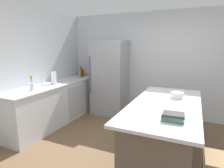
{
  "coord_description": "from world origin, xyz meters",
  "views": [
    {
      "loc": [
        0.82,
        -2.47,
        1.75
      ],
      "look_at": [
        -0.71,
        0.93,
        1.0
      ],
      "focal_mm": 29.66,
      "sensor_mm": 36.0,
      "label": 1
    }
  ],
  "objects_px": {
    "kitchen_island": "(164,132)",
    "paper_towel_roll": "(54,78)",
    "hot_sauce_bottle": "(83,73)",
    "olive_oil_bottle": "(80,73)",
    "whiskey_bottle": "(81,73)",
    "flower_vase": "(32,86)",
    "syrup_bottle": "(82,72)",
    "refrigerator": "(110,78)",
    "cookbook_stack": "(173,117)",
    "mixing_bowl": "(177,95)",
    "sink_faucet": "(42,79)"
  },
  "relations": [
    {
      "from": "sink_faucet",
      "to": "flower_vase",
      "type": "relative_size",
      "value": 1.04
    },
    {
      "from": "flower_vase",
      "to": "mixing_bowl",
      "type": "xyz_separation_m",
      "value": [
        2.61,
        0.55,
        -0.04
      ]
    },
    {
      "from": "syrup_bottle",
      "to": "mixing_bowl",
      "type": "bearing_deg",
      "value": -26.71
    },
    {
      "from": "whiskey_bottle",
      "to": "cookbook_stack",
      "type": "relative_size",
      "value": 1.16
    },
    {
      "from": "syrup_bottle",
      "to": "mixing_bowl",
      "type": "relative_size",
      "value": 1.24
    },
    {
      "from": "kitchen_island",
      "to": "sink_faucet",
      "type": "distance_m",
      "value": 2.67
    },
    {
      "from": "olive_oil_bottle",
      "to": "whiskey_bottle",
      "type": "bearing_deg",
      "value": 114.52
    },
    {
      "from": "hot_sauce_bottle",
      "to": "whiskey_bottle",
      "type": "distance_m",
      "value": 0.1
    },
    {
      "from": "flower_vase",
      "to": "whiskey_bottle",
      "type": "distance_m",
      "value": 1.75
    },
    {
      "from": "paper_towel_roll",
      "to": "mixing_bowl",
      "type": "bearing_deg",
      "value": -2.73
    },
    {
      "from": "sink_faucet",
      "to": "kitchen_island",
      "type": "bearing_deg",
      "value": -4.46
    },
    {
      "from": "syrup_bottle",
      "to": "cookbook_stack",
      "type": "xyz_separation_m",
      "value": [
        2.79,
        -2.38,
        -0.05
      ]
    },
    {
      "from": "flower_vase",
      "to": "olive_oil_bottle",
      "type": "relative_size",
      "value": 0.92
    },
    {
      "from": "paper_towel_roll",
      "to": "hot_sauce_bottle",
      "type": "relative_size",
      "value": 1.3
    },
    {
      "from": "paper_towel_roll",
      "to": "mixing_bowl",
      "type": "relative_size",
      "value": 1.55
    },
    {
      "from": "paper_towel_roll",
      "to": "olive_oil_bottle",
      "type": "distance_m",
      "value": 0.97
    },
    {
      "from": "paper_towel_roll",
      "to": "hot_sauce_bottle",
      "type": "distance_m",
      "value": 1.17
    },
    {
      "from": "whiskey_bottle",
      "to": "syrup_bottle",
      "type": "bearing_deg",
      "value": 115.86
    },
    {
      "from": "sink_faucet",
      "to": "syrup_bottle",
      "type": "bearing_deg",
      "value": 90.86
    },
    {
      "from": "hot_sauce_bottle",
      "to": "olive_oil_bottle",
      "type": "distance_m",
      "value": 0.21
    },
    {
      "from": "kitchen_island",
      "to": "sink_faucet",
      "type": "bearing_deg",
      "value": 175.54
    },
    {
      "from": "kitchen_island",
      "to": "flower_vase",
      "type": "height_order",
      "value": "flower_vase"
    },
    {
      "from": "whiskey_bottle",
      "to": "olive_oil_bottle",
      "type": "bearing_deg",
      "value": -65.48
    },
    {
      "from": "syrup_bottle",
      "to": "cookbook_stack",
      "type": "height_order",
      "value": "syrup_bottle"
    },
    {
      "from": "syrup_bottle",
      "to": "refrigerator",
      "type": "bearing_deg",
      "value": -8.59
    },
    {
      "from": "paper_towel_roll",
      "to": "syrup_bottle",
      "type": "height_order",
      "value": "paper_towel_roll"
    },
    {
      "from": "flower_vase",
      "to": "whiskey_bottle",
      "type": "bearing_deg",
      "value": 91.57
    },
    {
      "from": "whiskey_bottle",
      "to": "cookbook_stack",
      "type": "distance_m",
      "value": 3.49
    },
    {
      "from": "cookbook_stack",
      "to": "flower_vase",
      "type": "bearing_deg",
      "value": 170.27
    },
    {
      "from": "syrup_bottle",
      "to": "olive_oil_bottle",
      "type": "relative_size",
      "value": 0.8
    },
    {
      "from": "whiskey_bottle",
      "to": "olive_oil_bottle",
      "type": "relative_size",
      "value": 0.94
    },
    {
      "from": "olive_oil_bottle",
      "to": "cookbook_stack",
      "type": "bearing_deg",
      "value": -38.29
    },
    {
      "from": "sink_faucet",
      "to": "paper_towel_roll",
      "type": "relative_size",
      "value": 0.96
    },
    {
      "from": "hot_sauce_bottle",
      "to": "whiskey_bottle",
      "type": "xyz_separation_m",
      "value": [
        -0.02,
        -0.1,
        0.02
      ]
    },
    {
      "from": "whiskey_bottle",
      "to": "flower_vase",
      "type": "bearing_deg",
      "value": -88.43
    },
    {
      "from": "refrigerator",
      "to": "cookbook_stack",
      "type": "relative_size",
      "value": 7.46
    },
    {
      "from": "cookbook_stack",
      "to": "hot_sauce_bottle",
      "type": "bearing_deg",
      "value": 139.42
    },
    {
      "from": "olive_oil_bottle",
      "to": "mixing_bowl",
      "type": "xyz_separation_m",
      "value": [
        2.61,
        -1.09,
        -0.07
      ]
    },
    {
      "from": "syrup_bottle",
      "to": "hot_sauce_bottle",
      "type": "xyz_separation_m",
      "value": [
        0.11,
        -0.09,
        -0.0
      ]
    },
    {
      "from": "syrup_bottle",
      "to": "cookbook_stack",
      "type": "bearing_deg",
      "value": -40.5
    },
    {
      "from": "kitchen_island",
      "to": "paper_towel_roll",
      "type": "distance_m",
      "value": 2.65
    },
    {
      "from": "refrigerator",
      "to": "cookbook_stack",
      "type": "xyz_separation_m",
      "value": [
        1.83,
        -2.24,
        0.02
      ]
    },
    {
      "from": "sink_faucet",
      "to": "hot_sauce_bottle",
      "type": "height_order",
      "value": "sink_faucet"
    },
    {
      "from": "cookbook_stack",
      "to": "kitchen_island",
      "type": "bearing_deg",
      "value": 105.41
    },
    {
      "from": "whiskey_bottle",
      "to": "olive_oil_bottle",
      "type": "distance_m",
      "value": 0.12
    },
    {
      "from": "refrigerator",
      "to": "hot_sauce_bottle",
      "type": "relative_size",
      "value": 7.96
    },
    {
      "from": "paper_towel_roll",
      "to": "syrup_bottle",
      "type": "relative_size",
      "value": 1.25
    },
    {
      "from": "paper_towel_roll",
      "to": "olive_oil_bottle",
      "type": "xyz_separation_m",
      "value": [
        0.05,
        0.97,
        -0.01
      ]
    },
    {
      "from": "flower_vase",
      "to": "syrup_bottle",
      "type": "relative_size",
      "value": 1.15
    },
    {
      "from": "whiskey_bottle",
      "to": "mixing_bowl",
      "type": "relative_size",
      "value": 1.46
    }
  ]
}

